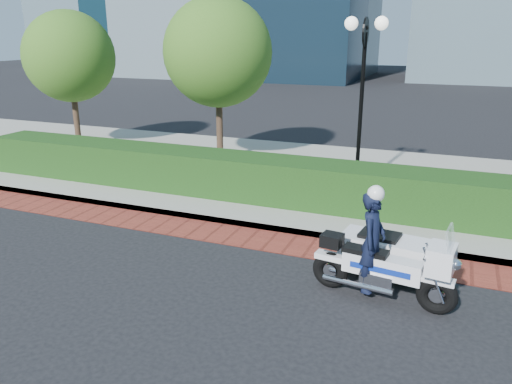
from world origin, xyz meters
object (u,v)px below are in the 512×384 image
at_px(tree_b, 218,53).
at_px(police_motorcycle, 382,254).
at_px(lamppost, 363,78).
at_px(tree_a, 70,57).

xyz_separation_m(tree_b, police_motorcycle, (5.84, -6.17, -2.80)).
distance_m(lamppost, tree_a, 10.09).
distance_m(lamppost, police_motorcycle, 5.56).
height_order(lamppost, tree_b, tree_b).
xyz_separation_m(lamppost, tree_a, (-10.00, 1.30, 0.26)).
bearing_deg(tree_a, lamppost, -7.41).
bearing_deg(police_motorcycle, lamppost, 112.94).
height_order(tree_a, police_motorcycle, tree_a).
relative_size(tree_a, tree_b, 0.94).
bearing_deg(lamppost, police_motorcycle, -74.57).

